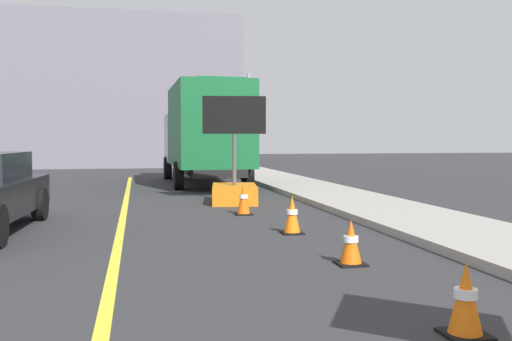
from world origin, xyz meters
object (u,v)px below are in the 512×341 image
(traffic_cone_far_lane, at_px, (292,215))
(traffic_cone_curbside, at_px, (244,199))
(traffic_cone_near_sign, at_px, (466,300))
(box_truck, at_px, (205,132))
(traffic_cone_mid_lane, at_px, (351,243))
(arrow_board_trailer, at_px, (234,184))
(highway_guide_sign, at_px, (234,104))

(traffic_cone_far_lane, bearing_deg, traffic_cone_curbside, 98.01)
(traffic_cone_near_sign, height_order, traffic_cone_curbside, traffic_cone_curbside)
(box_truck, distance_m, traffic_cone_near_sign, 16.38)
(box_truck, relative_size, traffic_cone_mid_lane, 13.36)
(box_truck, bearing_deg, traffic_cone_near_sign, -89.14)
(traffic_cone_near_sign, height_order, traffic_cone_mid_lane, traffic_cone_near_sign)
(arrow_board_trailer, bearing_deg, traffic_cone_curbside, -94.73)
(traffic_cone_near_sign, height_order, traffic_cone_far_lane, traffic_cone_far_lane)
(highway_guide_sign, height_order, traffic_cone_far_lane, highway_guide_sign)
(traffic_cone_mid_lane, xyz_separation_m, traffic_cone_curbside, (-0.46, 5.08, 0.05))
(traffic_cone_far_lane, bearing_deg, arrow_board_trailer, 91.99)
(arrow_board_trailer, xyz_separation_m, traffic_cone_curbside, (-0.19, -2.33, -0.14))
(box_truck, xyz_separation_m, highway_guide_sign, (2.49, 8.58, 1.56))
(traffic_cone_curbside, bearing_deg, traffic_cone_near_sign, -87.02)
(traffic_cone_mid_lane, bearing_deg, traffic_cone_far_lane, 92.26)
(traffic_cone_near_sign, xyz_separation_m, traffic_cone_far_lane, (-0.04, 5.21, 0.02))
(traffic_cone_mid_lane, relative_size, traffic_cone_curbside, 0.85)
(traffic_cone_mid_lane, xyz_separation_m, traffic_cone_far_lane, (-0.10, 2.49, 0.04))
(box_truck, bearing_deg, highway_guide_sign, 73.82)
(arrow_board_trailer, distance_m, highway_guide_sign, 15.24)
(traffic_cone_near_sign, relative_size, traffic_cone_far_lane, 0.95)
(arrow_board_trailer, bearing_deg, traffic_cone_near_sign, -88.80)
(traffic_cone_far_lane, bearing_deg, traffic_cone_mid_lane, -87.74)
(highway_guide_sign, xyz_separation_m, traffic_cone_mid_lane, (-2.19, -22.17, -3.14))
(traffic_cone_near_sign, bearing_deg, traffic_cone_curbside, 92.98)
(box_truck, xyz_separation_m, traffic_cone_near_sign, (0.24, -16.30, -1.55))
(arrow_board_trailer, height_order, traffic_cone_curbside, arrow_board_trailer)
(traffic_cone_mid_lane, height_order, traffic_cone_curbside, traffic_cone_curbside)
(box_truck, distance_m, traffic_cone_far_lane, 11.20)
(arrow_board_trailer, bearing_deg, traffic_cone_far_lane, -88.01)
(highway_guide_sign, xyz_separation_m, traffic_cone_far_lane, (-2.29, -19.67, -3.10))
(box_truck, relative_size, traffic_cone_curbside, 11.34)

